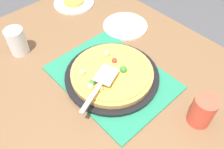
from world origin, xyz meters
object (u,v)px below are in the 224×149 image
object	(u,v)px
pizza_pan	(112,76)
plate_side	(125,26)
served_slice_left	(74,1)
cup_corner	(202,111)
pizza	(112,72)
cup_near	(17,41)
pizza_server	(100,84)
plate_near_left	(74,3)

from	to	relation	value
pizza_pan	plate_side	xyz separation A→B (m)	(-0.20, 0.28, -0.01)
served_slice_left	cup_corner	xyz separation A→B (m)	(0.89, -0.12, 0.04)
pizza_pan	served_slice_left	xyz separation A→B (m)	(-0.54, 0.21, 0.01)
pizza_pan	plate_side	world-z (taller)	pizza_pan
cup_corner	pizza	bearing A→B (deg)	-165.47
cup_near	pizza_server	world-z (taller)	cup_near
plate_near_left	cup_corner	size ratio (longest dim) A/B	1.83
pizza_pan	plate_near_left	xyz separation A→B (m)	(-0.54, 0.21, -0.01)
pizza	cup_near	size ratio (longest dim) A/B	2.75
plate_near_left	plate_side	size ratio (longest dim) A/B	1.00
pizza	cup_corner	xyz separation A→B (m)	(0.35, 0.09, 0.03)
plate_side	cup_near	world-z (taller)	cup_near
cup_corner	pizza_server	size ratio (longest dim) A/B	0.52
pizza	pizza_server	size ratio (longest dim) A/B	1.44
pizza	cup_corner	distance (m)	0.36
plate_near_left	pizza_server	distance (m)	0.65
cup_corner	pizza_server	bearing A→B (deg)	-150.16
plate_near_left	cup_corner	distance (m)	0.90
pizza	plate_side	size ratio (longest dim) A/B	1.50
cup_corner	served_slice_left	bearing A→B (deg)	172.05
served_slice_left	pizza_server	size ratio (longest dim) A/B	0.48
plate_side	cup_near	distance (m)	0.51
pizza	cup_corner	size ratio (longest dim) A/B	2.75
plate_near_left	cup_corner	world-z (taller)	cup_corner
pizza_pan	pizza	xyz separation A→B (m)	(-0.00, -0.00, 0.02)
pizza	pizza_server	world-z (taller)	pizza_server
pizza_pan	pizza	world-z (taller)	pizza
pizza_pan	plate_side	distance (m)	0.34
served_slice_left	cup_corner	world-z (taller)	cup_corner
served_slice_left	cup_near	xyz separation A→B (m)	(0.15, -0.41, 0.04)
pizza_pan	cup_near	xyz separation A→B (m)	(-0.39, -0.20, 0.05)
pizza	plate_near_left	world-z (taller)	pizza
plate_near_left	pizza	bearing A→B (deg)	-21.70
plate_near_left	cup_near	xyz separation A→B (m)	(0.15, -0.41, 0.06)
pizza_pan	served_slice_left	distance (m)	0.58
pizza	served_slice_left	size ratio (longest dim) A/B	3.00
pizza	plate_near_left	size ratio (longest dim) A/B	1.50
plate_near_left	cup_corner	bearing A→B (deg)	-7.95
plate_near_left	cup_near	world-z (taller)	cup_near
plate_near_left	served_slice_left	xyz separation A→B (m)	(0.00, 0.00, 0.01)
plate_side	pizza_server	world-z (taller)	pizza_server
plate_side	plate_near_left	bearing A→B (deg)	-169.28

